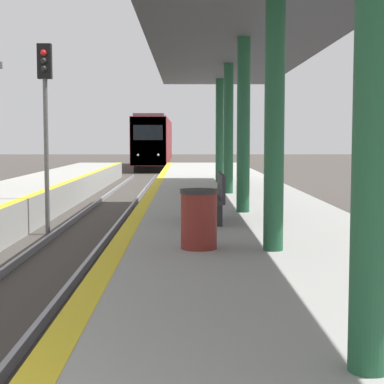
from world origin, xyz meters
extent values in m
cube|color=black|center=(0.00, 53.47, 0.28)|extent=(2.24, 17.05, 0.55)
cube|color=maroon|center=(0.00, 53.47, 2.33)|extent=(2.63, 18.94, 3.56)
cube|color=yellow|center=(0.00, 44.08, 2.33)|extent=(2.58, 0.16, 3.49)
cube|color=black|center=(0.00, 44.02, 2.96)|extent=(2.11, 0.06, 1.07)
cube|color=#59595E|center=(0.00, 53.47, 4.23)|extent=(2.24, 17.99, 0.24)
sphere|color=white|center=(-0.72, 44.02, 1.35)|extent=(0.18, 0.18, 0.18)
sphere|color=white|center=(0.72, 44.02, 1.35)|extent=(0.18, 0.18, 0.18)
cylinder|color=#595959|center=(-1.00, 14.84, 2.04)|extent=(0.12, 0.12, 4.08)
cube|color=black|center=(-1.00, 14.84, 4.53)|extent=(0.36, 0.20, 0.90)
sphere|color=red|center=(-1.00, 14.71, 4.74)|extent=(0.16, 0.16, 0.16)
sphere|color=black|center=(-1.00, 14.71, 4.53)|extent=(0.16, 0.16, 0.16)
sphere|color=black|center=(-1.00, 14.71, 4.33)|extent=(0.16, 0.16, 0.16)
cylinder|color=#1E5133|center=(3.90, 2.21, 2.82)|extent=(0.28, 0.28, 3.73)
cylinder|color=#1E5133|center=(3.90, 6.98, 2.82)|extent=(0.28, 0.28, 3.73)
cylinder|color=#1E5133|center=(3.90, 11.74, 2.82)|extent=(0.28, 0.28, 3.73)
cylinder|color=#1E5133|center=(3.90, 16.50, 2.82)|extent=(0.28, 0.28, 3.73)
cylinder|color=#1E5133|center=(3.90, 21.27, 2.82)|extent=(0.28, 0.28, 3.73)
cube|color=#3F3F44|center=(3.90, 11.74, 4.78)|extent=(4.19, 23.82, 0.20)
cylinder|color=maroon|center=(2.84, 7.11, 1.35)|extent=(0.52, 0.52, 0.80)
cylinder|color=#262626|center=(2.84, 7.11, 1.78)|extent=(0.55, 0.55, 0.06)
cube|color=#28282D|center=(3.15, 10.14, 1.39)|extent=(0.44, 1.68, 0.08)
cube|color=#28282D|center=(3.34, 10.14, 1.65)|extent=(0.06, 1.68, 0.44)
cube|color=#262628|center=(3.15, 9.47, 1.15)|extent=(0.35, 0.08, 0.40)
cube|color=#262628|center=(3.15, 10.81, 1.15)|extent=(0.35, 0.08, 0.40)
camera|label=1|loc=(2.64, -2.04, 2.54)|focal=60.00mm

